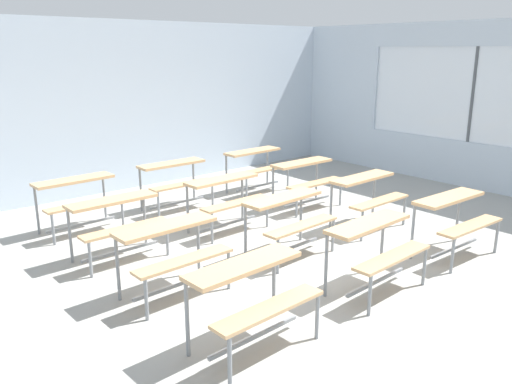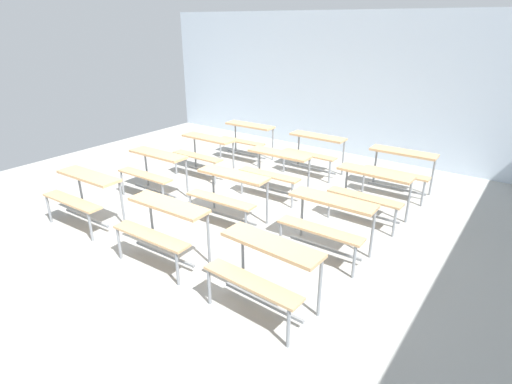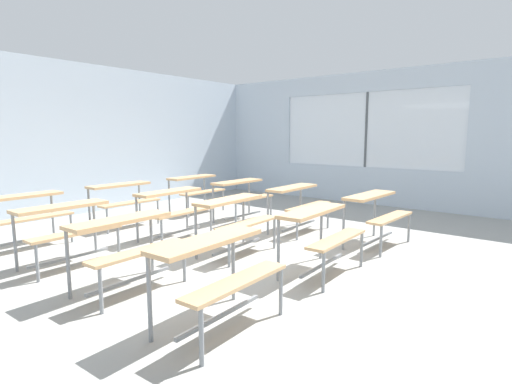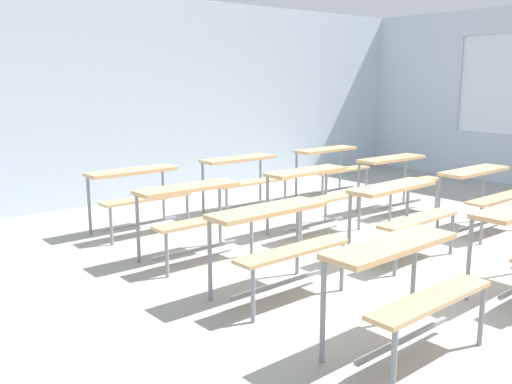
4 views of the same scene
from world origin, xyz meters
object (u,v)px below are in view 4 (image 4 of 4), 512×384
Objects in this scene: desk_bench_r3c0 at (137,185)px; desk_bench_r3c1 at (243,171)px; desk_bench_r2c0 at (194,205)px; desk_bench_r1c2 at (482,185)px; desk_bench_r3c2 at (331,160)px; desk_bench_r0c0 at (404,272)px; desk_bench_r1c0 at (276,231)px; desk_bench_r2c1 at (313,186)px; desk_bench_r2c2 at (398,171)px; desk_bench_r1c1 at (401,204)px.

desk_bench_r3c1 is at bearing -0.25° from desk_bench_r3c0.
desk_bench_r3c0 is (0.03, 1.29, 0.00)m from desk_bench_r2c0.
desk_bench_r1c2 and desk_bench_r3c2 have the same top height.
desk_bench_r0c0 is 1.00× the size of desk_bench_r1c0.
desk_bench_r2c0 and desk_bench_r3c1 have the same top height.
desk_bench_r0c0 is 1.01× the size of desk_bench_r1c2.
desk_bench_r0c0 is 4.22m from desk_bench_r3c1.
desk_bench_r1c0 is 1.00× the size of desk_bench_r3c2.
desk_bench_r1c0 and desk_bench_r2c1 have the same top height.
desk_bench_r1c2 is (3.23, 0.00, 0.00)m from desk_bench_r1c0.
desk_bench_r1c2 and desk_bench_r2c1 have the same top height.
desk_bench_r3c2 is at bearing 47.23° from desk_bench_r0c0.
desk_bench_r0c0 is at bearing -124.83° from desk_bench_r2c1.
desk_bench_r2c2 is at bearing -0.26° from desk_bench_r2c0.
desk_bench_r0c0 is at bearing -141.27° from desk_bench_r2c2.
desk_bench_r1c1 and desk_bench_r3c1 have the same top height.
desk_bench_r1c1 is at bearing 35.60° from desk_bench_r0c0.
desk_bench_r2c1 and desk_bench_r3c0 have the same top height.
desk_bench_r2c0 is 1.65m from desk_bench_r2c1.
desk_bench_r1c1 is at bearing -140.88° from desk_bench_r2c2.
desk_bench_r2c0 is at bearing 139.70° from desk_bench_r1c1.
desk_bench_r3c2 is (3.31, 3.84, 0.00)m from desk_bench_r0c0.
desk_bench_r1c2 and desk_bench_r2c2 have the same top height.
desk_bench_r2c1 is at bearing -40.82° from desk_bench_r3c0.
desk_bench_r2c2 is 1.00× the size of desk_bench_r3c1.
desk_bench_r3c1 is (-1.65, 1.31, 0.00)m from desk_bench_r2c2.
desk_bench_r1c0 is at bearing 87.70° from desk_bench_r0c0.
desk_bench_r1c1 is (1.66, 1.28, 0.00)m from desk_bench_r0c0.
desk_bench_r3c0 is at bearing 119.57° from desk_bench_r1c1.
desk_bench_r3c1 is (1.64, 2.59, 0.00)m from desk_bench_r1c0.
desk_bench_r2c0 and desk_bench_r3c0 have the same top height.
desk_bench_r3c1 is (-0.01, 2.60, 0.00)m from desk_bench_r1c1.
desk_bench_r1c1 and desk_bench_r1c2 have the same top height.
desk_bench_r1c1 is at bearing -2.15° from desk_bench_r1c0.
desk_bench_r2c0 is at bearing -178.85° from desk_bench_r2c2.
desk_bench_r1c2 is 2.54m from desk_bench_r3c2.
desk_bench_r1c1 and desk_bench_r3c0 have the same top height.
desk_bench_r3c1 is 1.67m from desk_bench_r3c2.
desk_bench_r3c1 is at bearing 56.17° from desk_bench_r1c0.
desk_bench_r1c1 is (1.65, -0.02, 0.00)m from desk_bench_r1c0.
desk_bench_r3c1 is 0.99× the size of desk_bench_r3c2.
desk_bench_r3c1 and desk_bench_r3c2 have the same top height.
desk_bench_r1c0 is 0.99× the size of desk_bench_r1c1.
desk_bench_r3c0 is at bearing -178.34° from desk_bench_r3c1.
desk_bench_r2c0 is (-3.24, 1.25, 0.00)m from desk_bench_r1c2.
desk_bench_r1c1 is 2.09m from desk_bench_r2c2.
desk_bench_r3c0 is (-3.21, 2.54, 0.00)m from desk_bench_r1c2.
desk_bench_r2c1 is at bearing 87.79° from desk_bench_r1c1.
desk_bench_r3c1 is at bearing 38.35° from desk_bench_r2c0.
desk_bench_r3c2 is at bearing 36.06° from desk_bench_r1c0.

